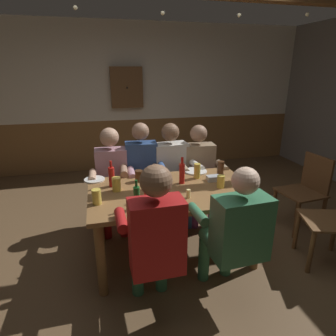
% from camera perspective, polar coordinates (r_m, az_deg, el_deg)
% --- Properties ---
extents(ground_plane, '(7.73, 7.73, 0.00)m').
position_cam_1_polar(ground_plane, '(3.08, 1.01, -17.03)').
color(ground_plane, brown).
extents(back_wall_upper, '(6.45, 0.12, 1.68)m').
position_cam_1_polar(back_wall_upper, '(5.42, -7.41, 18.42)').
color(back_wall_upper, silver).
extents(back_wall_wainscot, '(6.45, 0.12, 0.92)m').
position_cam_1_polar(back_wall_wainscot, '(5.59, -6.84, 4.97)').
color(back_wall_wainscot, brown).
rests_on(back_wall_wainscot, ground_plane).
extents(dining_table, '(1.58, 0.96, 0.73)m').
position_cam_1_polar(dining_table, '(2.79, 0.88, -6.16)').
color(dining_table, brown).
rests_on(dining_table, ground_plane).
extents(person_0, '(0.50, 0.51, 1.20)m').
position_cam_1_polar(person_0, '(3.36, -11.11, -1.33)').
color(person_0, '#B78493').
rests_on(person_0, ground_plane).
extents(person_1, '(0.53, 0.55, 1.24)m').
position_cam_1_polar(person_1, '(3.37, -5.17, -0.77)').
color(person_1, '#2D4C84').
rests_on(person_1, ground_plane).
extents(person_2, '(0.58, 0.55, 1.22)m').
position_cam_1_polar(person_2, '(3.45, 0.84, -0.16)').
color(person_2, silver).
rests_on(person_2, ground_plane).
extents(person_3, '(0.56, 0.52, 1.18)m').
position_cam_1_polar(person_3, '(3.55, 6.21, -0.09)').
color(person_3, '#997F60').
rests_on(person_3, ground_plane).
extents(person_4, '(0.52, 0.50, 1.25)m').
position_cam_1_polar(person_4, '(2.09, -2.64, -13.63)').
color(person_4, '#AD1919').
rests_on(person_4, ground_plane).
extents(person_5, '(0.57, 0.54, 1.18)m').
position_cam_1_polar(person_5, '(2.30, 13.24, -11.91)').
color(person_5, '#33724C').
rests_on(person_5, ground_plane).
extents(chair_empty_near_right, '(0.48, 0.48, 0.88)m').
position_cam_1_polar(chair_empty_near_right, '(3.73, 25.85, -3.93)').
color(chair_empty_near_right, brown).
rests_on(chair_empty_near_right, ground_plane).
extents(table_candle, '(0.04, 0.04, 0.08)m').
position_cam_1_polar(table_candle, '(2.56, 4.09, -5.13)').
color(table_candle, '#F9E08C').
rests_on(table_candle, dining_table).
extents(condiment_caddy, '(0.14, 0.10, 0.05)m').
position_cam_1_polar(condiment_caddy, '(2.99, 9.08, -2.02)').
color(condiment_caddy, '#B2B7BC').
rests_on(condiment_caddy, dining_table).
extents(plate_0, '(0.25, 0.25, 0.01)m').
position_cam_1_polar(plate_0, '(3.21, 5.54, -0.65)').
color(plate_0, white).
rests_on(plate_0, dining_table).
extents(plate_1, '(0.21, 0.21, 0.01)m').
position_cam_1_polar(plate_1, '(3.06, -14.45, -2.24)').
color(plate_1, white).
rests_on(plate_1, dining_table).
extents(bottle_0, '(0.06, 0.06, 0.26)m').
position_cam_1_polar(bottle_0, '(2.83, -11.19, -1.65)').
color(bottle_0, red).
rests_on(bottle_0, dining_table).
extents(bottle_1, '(0.05, 0.05, 0.25)m').
position_cam_1_polar(bottle_1, '(2.36, -6.24, -5.80)').
color(bottle_1, '#195923').
rests_on(bottle_1, dining_table).
extents(bottle_2, '(0.07, 0.07, 0.22)m').
position_cam_1_polar(bottle_2, '(2.50, -4.04, -4.62)').
color(bottle_2, red).
rests_on(bottle_2, dining_table).
extents(bottle_3, '(0.06, 0.06, 0.27)m').
position_cam_1_polar(bottle_3, '(2.85, 2.81, -0.98)').
color(bottle_3, red).
rests_on(bottle_3, dining_table).
extents(pint_glass_0, '(0.07, 0.07, 0.15)m').
position_cam_1_polar(pint_glass_0, '(3.14, 10.43, -0.03)').
color(pint_glass_0, '#4C2D19').
rests_on(pint_glass_0, dining_table).
extents(pint_glass_1, '(0.06, 0.06, 0.14)m').
position_cam_1_polar(pint_glass_1, '(2.62, -3.68, -3.86)').
color(pint_glass_1, '#E5C64C').
rests_on(pint_glass_1, dining_table).
extents(pint_glass_2, '(0.08, 0.08, 0.13)m').
position_cam_1_polar(pint_glass_2, '(2.51, -14.04, -5.59)').
color(pint_glass_2, '#E5C64C').
rests_on(pint_glass_2, dining_table).
extents(pint_glass_3, '(0.08, 0.08, 0.12)m').
position_cam_1_polar(pint_glass_3, '(2.93, -5.82, -1.58)').
color(pint_glass_3, '#4C2D19').
rests_on(pint_glass_3, dining_table).
extents(pint_glass_4, '(0.08, 0.08, 0.11)m').
position_cam_1_polar(pint_glass_4, '(2.65, 14.08, -4.47)').
color(pint_glass_4, gold).
rests_on(pint_glass_4, dining_table).
extents(pint_glass_5, '(0.07, 0.07, 0.12)m').
position_cam_1_polar(pint_glass_5, '(2.81, 10.48, -2.66)').
color(pint_glass_5, '#E5C64C').
rests_on(pint_glass_5, dining_table).
extents(pint_glass_6, '(0.07, 0.07, 0.16)m').
position_cam_1_polar(pint_glass_6, '(3.01, 5.83, -0.59)').
color(pint_glass_6, '#E5C64C').
rests_on(pint_glass_6, dining_table).
extents(pint_glass_7, '(0.08, 0.08, 0.13)m').
position_cam_1_polar(pint_glass_7, '(2.73, -10.23, -3.21)').
color(pint_glass_7, '#E5C64C').
rests_on(pint_glass_7, dining_table).
extents(wall_dart_cabinet, '(0.56, 0.15, 0.70)m').
position_cam_1_polar(wall_dart_cabinet, '(5.29, -8.25, 15.62)').
color(wall_dart_cabinet, brown).
extents(string_lights, '(4.55, 0.04, 0.14)m').
position_cam_1_polar(string_lights, '(2.93, -1.06, 29.41)').
color(string_lights, '#F9EAB2').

